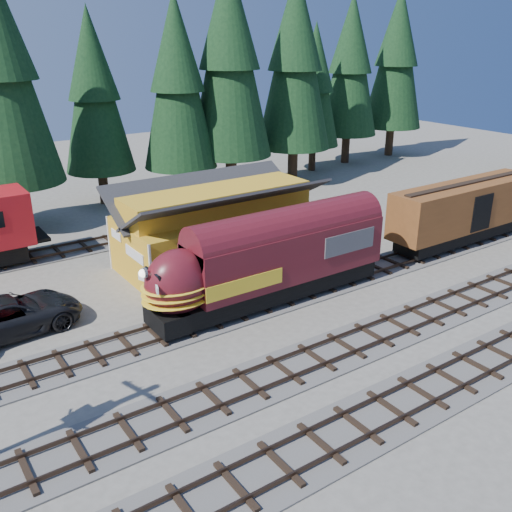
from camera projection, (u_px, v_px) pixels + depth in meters
ground at (327, 328)px, 28.47m from camera, size 120.00×120.00×0.00m
track_siding at (404, 260)px, 36.79m from camera, size 68.00×3.20×0.33m
track_main_south at (485, 292)px, 32.19m from camera, size 68.00×3.20×0.33m
track_spur at (27, 259)px, 36.98m from camera, size 32.00×3.20×0.33m
depot at (218, 218)px, 35.43m from camera, size 12.80×7.00×5.30m
conifer_backdrop at (196, 76)px, 46.84m from camera, size 79.75×23.72×17.34m
locomotive at (264, 264)px, 30.13m from camera, size 14.35×2.85×3.90m
boxcar at (464, 210)px, 38.93m from camera, size 12.56×2.69×3.95m
pickup_truck_a at (10, 316)px, 27.64m from camera, size 7.11×3.81×1.90m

